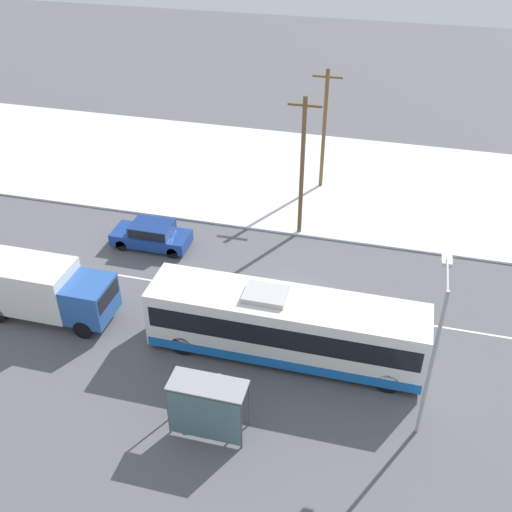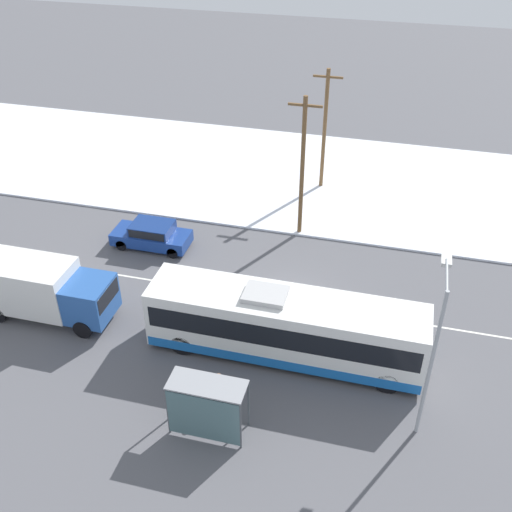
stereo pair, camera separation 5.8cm
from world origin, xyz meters
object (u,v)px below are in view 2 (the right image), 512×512
Objects in this scene: utility_pole_roadside at (302,166)px; pedestrian_at_stop at (219,386)px; bus_shelter at (205,404)px; utility_pole_snowlot at (325,128)px; city_bus at (285,326)px; sedan_car at (152,234)px; box_truck at (38,287)px; streetlamp at (435,338)px.

pedestrian_at_stop is at bearing -92.30° from utility_pole_roadside.
bus_shelter is 21.21m from utility_pole_snowlot.
city_bus is 2.76× the size of sedan_car.
bus_shelter is at bearing -26.11° from box_truck.
streetlamp is at bearing 8.49° from pedestrian_at_stop.
pedestrian_at_stop is (-1.85, -3.57, -0.53)m from city_bus.
utility_pole_snowlot is at bearing 56.75° from box_truck.
pedestrian_at_stop is at bearing -92.32° from utility_pole_snowlot.
city_bus is 11.71m from box_truck.
utility_pole_roadside reaches higher than utility_pole_snowlot.
city_bus is at bearing 62.53° from pedestrian_at_stop.
sedan_car is 12.38m from pedestrian_at_stop.
utility_pole_snowlot is (0.79, 19.55, 3.04)m from pedestrian_at_stop.
sedan_car is 9.09m from utility_pole_roadside.
utility_pole_roadside is (7.67, 3.44, 3.46)m from sedan_car.
bus_shelter is 0.43× the size of streetlamp.
utility_pole_roadside is (0.57, 15.06, 2.59)m from bus_shelter.
city_bus reaches higher than sedan_car.
bus_shelter is at bearing 121.43° from sedan_car.
streetlamp reaches higher than box_truck.
utility_pole_roadside reaches higher than streetlamp.
bus_shelter is 0.36× the size of utility_pole_roadside.
utility_pole_snowlot is (0.81, 21.06, 2.41)m from bus_shelter.
city_bus is at bearing 69.70° from bus_shelter.
box_truck is 19.58m from utility_pole_snowlot.
utility_pole_roadside is 6.00m from utility_pole_snowlot.
bus_shelter is (-0.02, -1.50, 0.63)m from pedestrian_at_stop.
utility_pole_snowlot reaches higher than city_bus.
utility_pole_snowlot reaches higher than bus_shelter.
sedan_car is (2.73, 6.80, -0.78)m from box_truck.
city_bus is at bearing -82.54° from utility_pole_roadside.
utility_pole_roadside reaches higher than bus_shelter.
utility_pole_snowlot is at bearing 87.79° from bus_shelter.
utility_pole_roadside is at bearing 119.85° from streetlamp.
sedan_car is (-8.98, 6.55, -0.77)m from city_bus.
pedestrian_at_stop is 19.80m from utility_pole_snowlot.
box_truck is at bearing -178.78° from city_bus.
sedan_car is 17.65m from streetlamp.
sedan_car is 12.74m from utility_pole_snowlot.
streetlamp is (7.69, 2.65, 2.63)m from bus_shelter.
city_bus is 1.52× the size of utility_pole_snowlot.
pedestrian_at_stop is at bearing -18.60° from box_truck.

